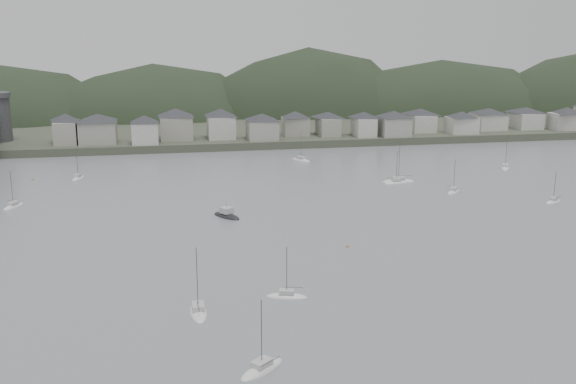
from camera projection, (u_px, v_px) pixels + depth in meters
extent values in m
plane|color=slate|center=(396.00, 362.00, 87.21)|extent=(900.00, 900.00, 0.00)
cube|color=#383D2D|center=(213.00, 112.00, 368.22)|extent=(900.00, 250.00, 3.00)
ellipsoid|color=black|center=(156.00, 139.00, 343.64)|extent=(132.08, 90.41, 79.74)
ellipsoid|color=black|center=(308.00, 139.00, 360.10)|extent=(133.88, 88.37, 101.41)
ellipsoid|color=black|center=(438.00, 133.00, 369.06)|extent=(165.81, 81.78, 82.55)
cube|color=gray|center=(67.00, 133.00, 246.71)|extent=(8.34, 12.91, 8.59)
pyramid|color=#26262A|center=(65.00, 117.00, 245.36)|extent=(15.78, 15.78, 3.01)
cube|color=gray|center=(98.00, 132.00, 248.35)|extent=(13.68, 13.35, 8.36)
pyramid|color=#26262A|center=(97.00, 118.00, 247.03)|extent=(20.07, 20.07, 2.93)
cube|color=#B0ADA5|center=(145.00, 133.00, 246.69)|extent=(9.78, 10.20, 8.08)
pyramid|color=#26262A|center=(144.00, 119.00, 245.42)|extent=(14.83, 14.83, 2.83)
cube|color=gray|center=(176.00, 128.00, 258.05)|extent=(12.59, 13.33, 9.09)
pyramid|color=#26262A|center=(176.00, 112.00, 256.62)|extent=(19.24, 19.24, 3.18)
cube|color=#B0ADA5|center=(221.00, 127.00, 259.97)|extent=(10.74, 12.17, 8.87)
pyramid|color=#26262A|center=(221.00, 112.00, 258.58)|extent=(17.01, 17.01, 3.10)
cube|color=gray|center=(262.00, 130.00, 256.82)|extent=(11.63, 12.09, 7.69)
pyramid|color=#26262A|center=(262.00, 117.00, 255.61)|extent=(17.61, 17.61, 2.69)
cube|color=gray|center=(295.00, 126.00, 268.03)|extent=(10.37, 9.35, 7.44)
pyramid|color=#26262A|center=(295.00, 114.00, 266.86)|extent=(14.65, 14.65, 2.60)
cube|color=gray|center=(328.00, 127.00, 268.30)|extent=(8.24, 12.20, 7.22)
pyramid|color=#26262A|center=(328.00, 115.00, 267.17)|extent=(15.17, 15.17, 2.53)
cube|color=#B0ADA5|center=(364.00, 127.00, 265.91)|extent=(8.06, 10.91, 7.46)
pyramid|color=#26262A|center=(364.00, 115.00, 264.73)|extent=(14.08, 14.08, 2.61)
cube|color=gray|center=(394.00, 127.00, 266.80)|extent=(11.73, 11.78, 7.66)
pyramid|color=#26262A|center=(394.00, 114.00, 265.60)|extent=(17.46, 17.46, 2.68)
cube|color=#B0ADA5|center=(420.00, 123.00, 279.24)|extent=(10.19, 13.02, 7.33)
pyramid|color=#26262A|center=(421.00, 111.00, 278.09)|extent=(17.23, 17.23, 2.57)
cube|color=#B0ADA5|center=(461.00, 125.00, 273.69)|extent=(11.70, 9.81, 6.88)
pyramid|color=#26262A|center=(462.00, 114.00, 272.61)|extent=(15.97, 15.97, 2.41)
cube|color=#B0ADA5|center=(488.00, 122.00, 285.31)|extent=(12.83, 12.48, 7.00)
pyramid|color=#26262A|center=(489.00, 111.00, 284.21)|extent=(18.79, 18.79, 2.45)
cube|color=#B0ADA5|center=(525.00, 120.00, 289.29)|extent=(11.07, 13.50, 6.97)
pyramid|color=#26262A|center=(526.00, 110.00, 288.19)|extent=(18.25, 18.25, 2.44)
cube|color=#B0ADA5|center=(566.00, 121.00, 284.81)|extent=(13.75, 9.12, 7.34)
pyramid|color=#26262A|center=(567.00, 110.00, 283.65)|extent=(16.97, 16.97, 2.57)
ellipsoid|color=silver|center=(553.00, 202.00, 171.74)|extent=(6.86, 5.07, 1.33)
cube|color=#B3B3AF|center=(554.00, 199.00, 171.52)|extent=(2.75, 2.40, 0.70)
cylinder|color=#3F3F42|center=(555.00, 186.00, 170.74)|extent=(0.12, 0.12, 8.32)
cylinder|color=#3F3F42|center=(559.00, 197.00, 171.04)|extent=(2.67, 1.53, 0.10)
ellipsoid|color=silver|center=(198.00, 313.00, 102.69)|extent=(2.96, 8.66, 1.72)
cube|color=#B3B3AF|center=(198.00, 306.00, 102.42)|extent=(1.96, 3.05, 0.70)
cylinder|color=#3F3F42|center=(197.00, 280.00, 101.41)|extent=(0.12, 0.12, 10.75)
cylinder|color=#3F3F42|center=(198.00, 307.00, 100.81)|extent=(0.19, 3.87, 0.10)
ellipsoid|color=silver|center=(262.00, 370.00, 84.98)|extent=(7.63, 6.85, 1.56)
cube|color=#B3B3AF|center=(262.00, 363.00, 84.73)|extent=(3.20, 3.05, 0.70)
cylinder|color=#3F3F42|center=(261.00, 335.00, 83.81)|extent=(0.12, 0.12, 9.74)
cylinder|color=#3F3F42|center=(271.00, 361.00, 83.97)|extent=(2.79, 2.29, 0.10)
ellipsoid|color=silver|center=(301.00, 161.00, 229.62)|extent=(6.86, 8.72, 1.71)
cube|color=#B3B3AF|center=(301.00, 157.00, 229.35)|extent=(3.19, 3.54, 0.70)
cylinder|color=#3F3F42|center=(301.00, 145.00, 228.34)|extent=(0.12, 0.12, 10.71)
cylinder|color=#3F3F42|center=(302.00, 155.00, 230.63)|extent=(2.13, 3.32, 0.10)
ellipsoid|color=silver|center=(398.00, 182.00, 195.41)|extent=(10.27, 3.83, 2.02)
cube|color=#B3B3AF|center=(399.00, 178.00, 195.10)|extent=(3.66, 2.43, 0.70)
cylinder|color=#3F3F42|center=(399.00, 161.00, 193.91)|extent=(0.12, 0.12, 12.61)
cylinder|color=#3F3F42|center=(404.00, 176.00, 195.43)|extent=(4.54, 0.37, 0.10)
ellipsoid|color=silver|center=(14.00, 207.00, 166.71)|extent=(5.50, 7.83, 1.51)
cube|color=#B3B3AF|center=(13.00, 203.00, 166.47)|extent=(2.66, 3.10, 0.70)
cylinder|color=#3F3F42|center=(12.00, 189.00, 165.58)|extent=(0.12, 0.12, 9.43)
cylinder|color=#3F3F42|center=(12.00, 200.00, 167.38)|extent=(1.59, 3.09, 0.10)
ellipsoid|color=silver|center=(78.00, 179.00, 200.39)|extent=(4.45, 8.06, 1.54)
cube|color=#B3B3AF|center=(78.00, 175.00, 200.14)|extent=(2.36, 3.05, 0.70)
cylinder|color=#3F3F42|center=(77.00, 163.00, 199.24)|extent=(0.12, 0.12, 9.60)
cylinder|color=#3F3F42|center=(79.00, 174.00, 198.82)|extent=(1.04, 3.35, 0.10)
ellipsoid|color=silver|center=(505.00, 168.00, 215.89)|extent=(6.70, 8.78, 1.71)
cube|color=#B3B3AF|center=(505.00, 165.00, 215.62)|extent=(3.14, 3.54, 0.70)
cylinder|color=#3F3F42|center=(506.00, 152.00, 214.61)|extent=(0.12, 0.12, 10.72)
cylinder|color=#3F3F42|center=(501.00, 163.00, 216.62)|extent=(2.04, 3.38, 0.10)
ellipsoid|color=silver|center=(453.00, 192.00, 182.77)|extent=(6.82, 6.96, 1.48)
cube|color=#B3B3AF|center=(454.00, 189.00, 182.53)|extent=(2.96, 2.99, 0.70)
cylinder|color=#3F3F42|center=(454.00, 176.00, 181.66)|extent=(0.12, 0.12, 9.23)
cylinder|color=#3F3F42|center=(449.00, 186.00, 183.14)|extent=(2.38, 2.46, 0.10)
ellipsoid|color=silver|center=(396.00, 183.00, 193.88)|extent=(7.89, 3.63, 1.52)
cube|color=#B3B3AF|center=(396.00, 180.00, 193.63)|extent=(2.90, 2.08, 0.70)
cylinder|color=#3F3F42|center=(397.00, 167.00, 192.74)|extent=(0.12, 0.12, 9.50)
cylinder|color=#3F3F42|center=(392.00, 178.00, 193.46)|extent=(3.39, 0.65, 0.10)
ellipsoid|color=silver|center=(287.00, 297.00, 108.83)|extent=(7.38, 4.15, 1.41)
cube|color=#B3B3AF|center=(287.00, 292.00, 108.60)|extent=(2.80, 2.18, 0.70)
cylinder|color=#3F3F42|center=(287.00, 272.00, 107.77)|extent=(0.12, 0.12, 8.79)
cylinder|color=#3F3F42|center=(293.00, 287.00, 109.04)|extent=(3.06, 0.99, 0.10)
ellipsoid|color=black|center=(227.00, 217.00, 157.78)|extent=(7.52, 9.10, 1.94)
cube|color=#B3B3AF|center=(227.00, 210.00, 157.40)|extent=(3.52, 3.57, 1.40)
cylinder|color=#3F3F42|center=(226.00, 207.00, 157.19)|extent=(0.10, 0.10, 1.20)
sphere|color=#B57A3C|center=(401.00, 178.00, 201.12)|extent=(0.70, 0.70, 0.70)
sphere|color=#B57A3C|center=(347.00, 246.00, 135.10)|extent=(0.70, 0.70, 0.70)
sphere|color=#B57A3C|center=(33.00, 180.00, 198.45)|extent=(0.70, 0.70, 0.70)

